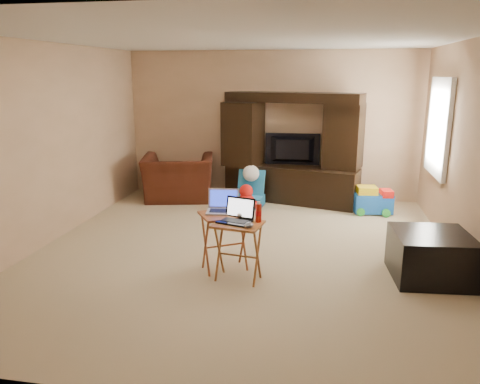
% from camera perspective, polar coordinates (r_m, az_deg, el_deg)
% --- Properties ---
extents(floor, '(5.50, 5.50, 0.00)m').
position_cam_1_polar(floor, '(5.78, 0.36, -7.22)').
color(floor, beige).
rests_on(floor, ground).
extents(ceiling, '(5.50, 5.50, 0.00)m').
position_cam_1_polar(ceiling, '(5.40, 0.41, 18.32)').
color(ceiling, silver).
rests_on(ceiling, ground).
extents(wall_back, '(5.00, 0.00, 5.00)m').
position_cam_1_polar(wall_back, '(8.15, 3.83, 8.12)').
color(wall_back, tan).
rests_on(wall_back, ground).
extents(wall_front, '(5.00, 0.00, 5.00)m').
position_cam_1_polar(wall_front, '(2.85, -9.42, -3.65)').
color(wall_front, tan).
rests_on(wall_front, ground).
extents(wall_left, '(0.00, 5.50, 5.50)m').
position_cam_1_polar(wall_left, '(6.38, -22.41, 5.37)').
color(wall_left, tan).
rests_on(wall_left, ground).
extents(wall_right, '(0.00, 5.50, 5.50)m').
position_cam_1_polar(wall_right, '(5.59, 26.57, 3.82)').
color(wall_right, tan).
rests_on(wall_right, ground).
extents(window_pane, '(0.00, 1.20, 1.20)m').
position_cam_1_polar(window_pane, '(7.05, 23.22, 7.28)').
color(window_pane, white).
rests_on(window_pane, ground).
extents(window_frame, '(0.06, 1.14, 1.34)m').
position_cam_1_polar(window_frame, '(7.05, 23.06, 7.29)').
color(window_frame, white).
rests_on(window_frame, ground).
extents(entertainment_center, '(2.29, 1.09, 1.82)m').
position_cam_1_polar(entertainment_center, '(7.85, 6.37, 5.33)').
color(entertainment_center, black).
rests_on(entertainment_center, floor).
extents(television, '(0.93, 0.17, 0.53)m').
position_cam_1_polar(television, '(7.94, 6.40, 5.15)').
color(television, black).
rests_on(television, entertainment_center).
extents(recliner, '(1.38, 1.27, 0.76)m').
position_cam_1_polar(recliner, '(8.09, -7.50, 1.74)').
color(recliner, '#45190E').
rests_on(recliner, floor).
extents(child_rocker, '(0.48, 0.53, 0.59)m').
position_cam_1_polar(child_rocker, '(7.61, 1.18, 0.39)').
color(child_rocker, '#195F8A').
rests_on(child_rocker, floor).
extents(plush_toy, '(0.40, 0.34, 0.45)m').
position_cam_1_polar(plush_toy, '(7.32, 0.76, -0.74)').
color(plush_toy, red).
rests_on(plush_toy, floor).
extents(push_toy, '(0.64, 0.50, 0.44)m').
position_cam_1_polar(push_toy, '(7.52, 15.92, -0.92)').
color(push_toy, blue).
rests_on(push_toy, floor).
extents(ottoman, '(0.84, 0.84, 0.50)m').
position_cam_1_polar(ottoman, '(5.37, 22.21, -7.24)').
color(ottoman, black).
rests_on(ottoman, floor).
extents(tray_table_left, '(0.63, 0.60, 0.65)m').
position_cam_1_polar(tray_table_left, '(5.16, -1.87, -6.07)').
color(tray_table_left, '#AB5329').
rests_on(tray_table_left, floor).
extents(tray_table_right, '(0.54, 0.46, 0.63)m').
position_cam_1_polar(tray_table_right, '(4.91, -0.24, -7.30)').
color(tray_table_right, '#A26327').
rests_on(tray_table_right, floor).
extents(laptop_left, '(0.37, 0.32, 0.24)m').
position_cam_1_polar(laptop_left, '(5.06, -2.17, -1.22)').
color(laptop_left, '#A3A3A7').
rests_on(laptop_left, tray_table_left).
extents(laptop_right, '(0.39, 0.35, 0.24)m').
position_cam_1_polar(laptop_right, '(4.80, -0.67, -2.36)').
color(laptop_right, black).
rests_on(laptop_right, tray_table_right).
extents(mouse_left, '(0.10, 0.14, 0.05)m').
position_cam_1_polar(mouse_left, '(4.95, 0.07, -2.68)').
color(mouse_left, white).
rests_on(mouse_left, tray_table_left).
extents(mouse_right, '(0.12, 0.15, 0.05)m').
position_cam_1_polar(mouse_right, '(4.66, 1.06, -4.06)').
color(mouse_right, '#46464C').
rests_on(mouse_right, tray_table_right).
extents(water_bottle, '(0.06, 0.06, 0.19)m').
position_cam_1_polar(water_bottle, '(4.82, 2.28, -2.57)').
color(water_bottle, red).
rests_on(water_bottle, tray_table_right).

